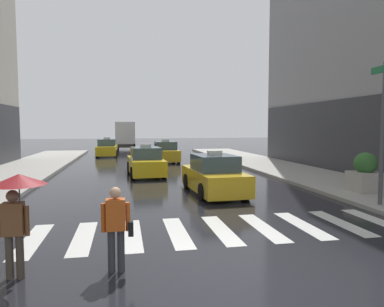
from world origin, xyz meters
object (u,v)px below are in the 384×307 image
at_px(taxi_second, 146,163).
at_px(taxi_fourth, 107,148).
at_px(pedestrian_with_umbrella, 17,197).
at_px(planter_near_corner, 365,174).
at_px(box_truck, 125,135).
at_px(taxi_third, 165,153).
at_px(pedestrian_with_handbag, 117,224).
at_px(taxi_lead, 214,176).

xyz_separation_m(taxi_second, taxi_fourth, (-2.82, 14.14, 0.00)).
xyz_separation_m(pedestrian_with_umbrella, planter_near_corner, (11.59, 5.88, -0.64)).
xyz_separation_m(taxi_fourth, box_truck, (1.76, 9.02, 1.13)).
bearing_deg(taxi_fourth, box_truck, 78.96).
height_order(taxi_second, planter_near_corner, taxi_second).
bearing_deg(taxi_third, pedestrian_with_handbag, -99.07).
bearing_deg(taxi_third, box_truck, 101.38).
bearing_deg(pedestrian_with_umbrella, planter_near_corner, 26.89).
xyz_separation_m(taxi_third, pedestrian_with_handbag, (-3.40, -21.30, 0.21)).
distance_m(taxi_lead, taxi_third, 13.86).
xyz_separation_m(taxi_lead, taxi_fourth, (-5.31, 20.24, 0.00)).
height_order(taxi_third, planter_near_corner, taxi_third).
relative_size(taxi_third, box_truck, 0.60).
xyz_separation_m(taxi_second, planter_near_corner, (8.47, -7.63, 0.15)).
relative_size(taxi_fourth, pedestrian_with_handbag, 2.77).
distance_m(taxi_fourth, box_truck, 9.26).
height_order(taxi_second, pedestrian_with_handbag, taxi_second).
relative_size(taxi_lead, box_truck, 0.61).
bearing_deg(pedestrian_with_handbag, planter_near_corner, 31.03).
xyz_separation_m(taxi_second, taxi_third, (2.04, 7.76, 0.00)).
bearing_deg(pedestrian_with_handbag, taxi_third, 80.93).
bearing_deg(planter_near_corner, pedestrian_with_umbrella, -153.11).
bearing_deg(pedestrian_with_handbag, taxi_fourth, 93.02).
bearing_deg(taxi_third, taxi_lead, -88.14).
relative_size(taxi_second, taxi_fourth, 1.01).
bearing_deg(box_truck, taxi_third, -78.62).
bearing_deg(taxi_lead, taxi_fourth, 104.71).
distance_m(taxi_second, taxi_third, 8.02).
bearing_deg(box_truck, taxi_second, -87.39).
distance_m(taxi_fourth, pedestrian_with_umbrella, 27.66).
xyz_separation_m(taxi_lead, box_truck, (-3.55, 29.26, 1.13)).
xyz_separation_m(taxi_lead, taxi_second, (-2.49, 6.09, 0.00)).
xyz_separation_m(taxi_fourth, pedestrian_with_umbrella, (-0.30, -27.65, 0.79)).
relative_size(box_truck, pedestrian_with_umbrella, 3.90).
relative_size(taxi_second, planter_near_corner, 2.89).
bearing_deg(taxi_fourth, pedestrian_with_umbrella, -90.61).
bearing_deg(pedestrian_with_handbag, pedestrian_with_umbrella, 178.82).
bearing_deg(planter_near_corner, taxi_second, 137.99).
distance_m(taxi_lead, pedestrian_with_handbag, 8.39).
bearing_deg(taxi_third, taxi_fourth, 127.29).
bearing_deg(pedestrian_with_handbag, taxi_lead, 62.68).
relative_size(taxi_lead, planter_near_corner, 2.88).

